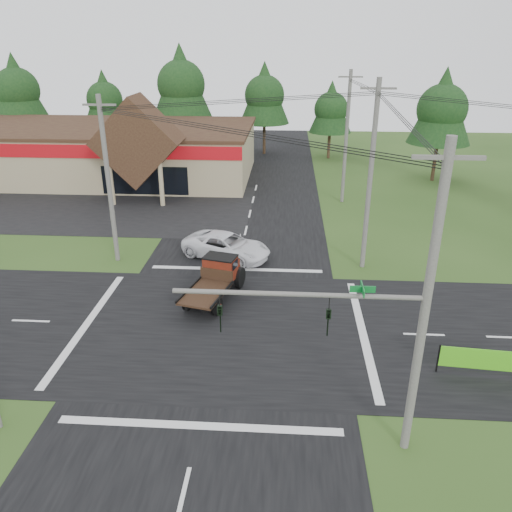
{
  "coord_description": "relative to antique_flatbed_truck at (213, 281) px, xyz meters",
  "views": [
    {
      "loc": [
        3.08,
        -21.5,
        13.38
      ],
      "look_at": [
        1.41,
        4.17,
        2.2
      ],
      "focal_mm": 35.0,
      "sensor_mm": 36.0,
      "label": 1
    }
  ],
  "objects": [
    {
      "name": "tree_row_b",
      "position": [
        -19.13,
        38.99,
        5.59
      ],
      "size": [
        5.6,
        5.6,
        10.1
      ],
      "color": "#332316",
      "rests_on": "ground"
    },
    {
      "name": "tree_row_a",
      "position": [
        -29.13,
        36.99,
        6.94
      ],
      "size": [
        6.72,
        6.72,
        12.12
      ],
      "color": "#332316",
      "rests_on": "ground"
    },
    {
      "name": "antique_flatbed_truck",
      "position": [
        0.0,
        0.0,
        0.0
      ],
      "size": [
        3.31,
        5.66,
        2.23
      ],
      "primitive_type": null,
      "rotation": [
        0.0,
        0.0,
        -0.25
      ],
      "color": "#531A0B",
      "rests_on": "ground"
    },
    {
      "name": "utility_pole_ne",
      "position": [
        8.87,
        4.99,
        4.78
      ],
      "size": [
        2.0,
        0.3,
        11.5
      ],
      "color": "#595651",
      "rests_on": "ground"
    },
    {
      "name": "tree_row_d",
      "position": [
        0.87,
        38.99,
        6.26
      ],
      "size": [
        6.16,
        6.16,
        11.11
      ],
      "color": "#332316",
      "rests_on": "ground"
    },
    {
      "name": "white_pickup",
      "position": [
        0.02,
        5.85,
        -0.29
      ],
      "size": [
        6.51,
        4.88,
        1.64
      ],
      "primitive_type": "imported",
      "rotation": [
        0.0,
        0.0,
        1.15
      ],
      "color": "white",
      "rests_on": "ground"
    },
    {
      "name": "utility_pole_n",
      "position": [
        8.87,
        18.99,
        4.63
      ],
      "size": [
        2.0,
        0.3,
        11.2
      ],
      "color": "#595651",
      "rests_on": "ground"
    },
    {
      "name": "road_ew",
      "position": [
        0.87,
        -3.01,
        -1.1
      ],
      "size": [
        120.0,
        12.0,
        0.02
      ],
      "primitive_type": "cube",
      "color": "black",
      "rests_on": "ground"
    },
    {
      "name": "cvs_building",
      "position": [
        -14.84,
        26.56,
        1.67
      ],
      "size": [
        30.4,
        18.2,
        9.19
      ],
      "color": "tan",
      "rests_on": "ground"
    },
    {
      "name": "ground",
      "position": [
        0.87,
        -3.01,
        -1.11
      ],
      "size": [
        120.0,
        120.0,
        0.0
      ],
      "primitive_type": "plane",
      "color": "#2B4819",
      "rests_on": "ground"
    },
    {
      "name": "tree_side_ne",
      "position": [
        18.87,
        26.99,
        6.26
      ],
      "size": [
        6.16,
        6.16,
        11.11
      ],
      "color": "#332316",
      "rests_on": "ground"
    },
    {
      "name": "road_ns",
      "position": [
        0.87,
        -3.01,
        -1.1
      ],
      "size": [
        12.0,
        120.0,
        0.02
      ],
      "primitive_type": "cube",
      "color": "black",
      "rests_on": "ground"
    },
    {
      "name": "parking_apron",
      "position": [
        -13.13,
        15.99,
        -1.1
      ],
      "size": [
        28.0,
        14.0,
        0.02
      ],
      "primitive_type": "cube",
      "color": "black",
      "rests_on": "ground"
    },
    {
      "name": "utility_pole_nw",
      "position": [
        -7.13,
        4.99,
        4.27
      ],
      "size": [
        2.0,
        0.3,
        10.5
      ],
      "color": "#595651",
      "rests_on": "ground"
    },
    {
      "name": "tree_row_c",
      "position": [
        -9.13,
        37.99,
        7.61
      ],
      "size": [
        7.28,
        7.28,
        13.13
      ],
      "color": "#332316",
      "rests_on": "ground"
    },
    {
      "name": "traffic_signal_mast",
      "position": [
        6.69,
        -10.51,
        3.31
      ],
      "size": [
        8.12,
        0.24,
        7.0
      ],
      "color": "#595651",
      "rests_on": "ground"
    },
    {
      "name": "roadside_banner",
      "position": [
        12.65,
        -6.18,
        -0.42
      ],
      "size": [
        4.07,
        0.48,
        1.39
      ],
      "primitive_type": null,
      "rotation": [
        0.0,
        0.0,
        -0.09
      ],
      "color": "#4BB818",
      "rests_on": "ground"
    },
    {
      "name": "tree_row_e",
      "position": [
        8.87,
        36.99,
        4.92
      ],
      "size": [
        5.04,
        5.04,
        9.09
      ],
      "color": "#332316",
      "rests_on": "ground"
    },
    {
      "name": "utility_pole_nr",
      "position": [
        8.37,
        -10.51,
        4.53
      ],
      "size": [
        2.0,
        0.3,
        11.0
      ],
      "color": "#595651",
      "rests_on": "ground"
    }
  ]
}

